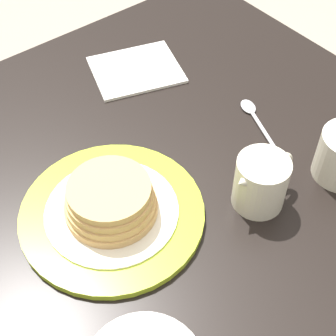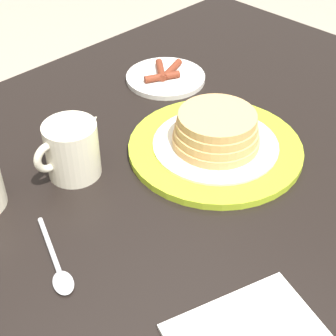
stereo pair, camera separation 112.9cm
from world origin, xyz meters
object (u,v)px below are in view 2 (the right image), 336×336
(side_plate_bacon, at_px, (165,77))
(spoon, at_px, (58,268))
(pancake_plate, at_px, (216,139))
(creamer_pitcher, at_px, (72,148))

(side_plate_bacon, bearing_deg, spoon, 29.49)
(pancake_plate, bearing_deg, spoon, 4.00)
(creamer_pitcher, bearing_deg, side_plate_bacon, -160.65)
(pancake_plate, height_order, creamer_pitcher, creamer_pitcher)
(side_plate_bacon, distance_m, spoon, 0.50)
(creamer_pitcher, height_order, spoon, creamer_pitcher)
(side_plate_bacon, distance_m, creamer_pitcher, 0.32)
(side_plate_bacon, relative_size, spoon, 1.15)
(pancake_plate, relative_size, creamer_pitcher, 2.33)
(pancake_plate, xyz_separation_m, creamer_pitcher, (0.19, -0.12, 0.02))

